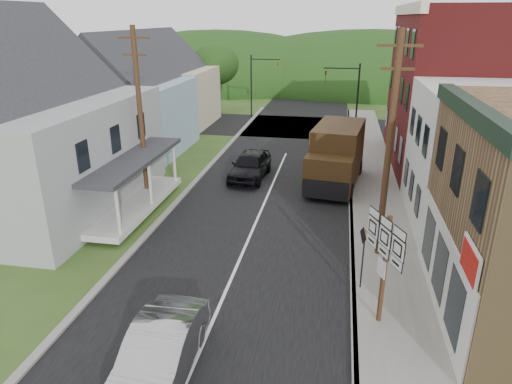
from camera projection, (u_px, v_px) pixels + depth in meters
The scene contains 24 objects.
ground at pixel (228, 288), 16.83m from camera, with size 120.00×120.00×0.00m, color #2D4719.
road at pixel (269, 192), 26.01m from camera, with size 9.00×90.00×0.02m, color black.
cross_road at pixel (298, 127), 41.62m from camera, with size 60.00×9.00×0.02m, color black.
sidewalk_right at pixel (378, 212), 23.15m from camera, with size 2.80×55.00×0.15m, color slate.
curb_right at pixel (351, 210), 23.38m from camera, with size 0.20×55.00×0.15m, color slate.
curb_left at pixel (180, 199), 24.93m from camera, with size 0.30×55.00×0.12m, color slate.
storefront_white at pixel (508, 161), 20.65m from camera, with size 8.00×7.00×6.50m, color silver.
storefront_red at pixel (464, 91), 28.74m from camera, with size 8.00×12.00×10.00m, color maroon.
house_gray at pixel (21, 126), 22.84m from camera, with size 10.20×12.24×8.35m.
house_blue at pixel (134, 101), 32.97m from camera, with size 7.14×8.16×7.28m.
house_cream at pixel (172, 84), 41.32m from camera, with size 7.14×8.16×7.28m.
utility_pole_right at pixel (389, 148), 17.43m from camera, with size 1.60×0.26×9.00m.
utility_pole_left at pixel (140, 114), 23.60m from camera, with size 1.60×0.26×9.00m.
traffic_signal_right at pixel (349, 92), 36.34m from camera, with size 2.87×0.20×6.00m.
traffic_signal_left at pixel (258, 79), 44.21m from camera, with size 2.87×0.20×6.00m.
tree_left_b at pixel (11, 92), 28.96m from camera, with size 4.80×4.80×6.94m.
tree_left_c at pixel (54, 63), 36.27m from camera, with size 5.80×5.80×8.41m.
tree_left_d at pixel (215, 65), 45.98m from camera, with size 4.80×4.80×6.94m.
forested_ridge at pixel (316, 85), 67.34m from camera, with size 90.00×30.00×16.00m, color #19340F.
silver_sedan at pixel (159, 354), 12.37m from camera, with size 1.64×4.70×1.55m, color #A1A1A6.
dark_sedan at pixel (250, 165), 27.95m from camera, with size 1.97×4.91×1.67m, color black.
delivery_van at pixel (336, 156), 26.48m from camera, with size 3.38×6.60×3.53m.
route_sign_cluster at pixel (384, 255), 13.91m from camera, with size 0.95×1.95×3.69m.
warning_sign at pixel (363, 249), 16.05m from camera, with size 0.21×0.64×2.42m.
Camera 1 is at (3.64, -14.02, 9.33)m, focal length 32.00 mm.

